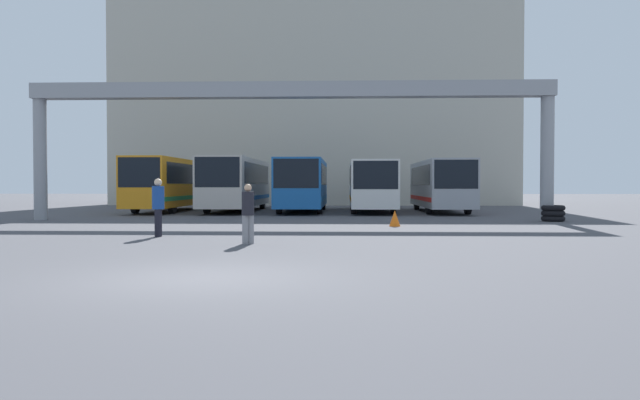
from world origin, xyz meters
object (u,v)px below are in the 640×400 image
at_px(pedestrian_near_left, 248,212).
at_px(traffic_cone, 395,218).
at_px(bus_slot_0, 169,181).
at_px(bus_slot_4, 440,183).
at_px(tire_stack, 553,213).
at_px(bus_slot_3, 371,183).
at_px(bus_slot_2, 303,182).
at_px(bus_slot_1, 237,181).
at_px(pedestrian_mid_right, 158,206).

xyz_separation_m(pedestrian_near_left, traffic_cone, (4.64, 7.35, -0.56)).
distance_m(bus_slot_0, bus_slot_4, 16.51).
height_order(bus_slot_4, tire_stack, bus_slot_4).
bearing_deg(bus_slot_3, bus_slot_2, -174.76).
xyz_separation_m(bus_slot_3, tire_stack, (7.70, -9.83, -1.36)).
bearing_deg(bus_slot_4, bus_slot_0, 178.96).
bearing_deg(bus_slot_0, traffic_cone, -46.43).
relative_size(bus_slot_3, traffic_cone, 18.17).
bearing_deg(bus_slot_0, bus_slot_2, -1.97).
bearing_deg(bus_slot_4, bus_slot_2, 179.90).
bearing_deg(bus_slot_1, tire_stack, -32.27).
xyz_separation_m(bus_slot_4, tire_stack, (3.58, -9.44, -1.38)).
distance_m(bus_slot_2, tire_stack, 15.21).
bearing_deg(traffic_cone, bus_slot_1, 122.11).
height_order(bus_slot_2, bus_slot_4, bus_slot_2).
xyz_separation_m(bus_slot_3, bus_slot_4, (4.13, -0.39, 0.03)).
bearing_deg(tire_stack, pedestrian_near_left, -137.39).
xyz_separation_m(bus_slot_0, pedestrian_mid_right, (4.92, -18.55, -0.86)).
bearing_deg(pedestrian_near_left, bus_slot_2, 61.51).
relative_size(bus_slot_1, traffic_cone, 18.95).
xyz_separation_m(bus_slot_0, traffic_cone, (12.75, -13.40, -1.52)).
bearing_deg(bus_slot_4, pedestrian_mid_right, -122.41).
xyz_separation_m(bus_slot_2, bus_slot_4, (8.25, -0.01, -0.03)).
bearing_deg(bus_slot_1, pedestrian_mid_right, -87.59).
bearing_deg(bus_slot_3, pedestrian_mid_right, -111.80).
bearing_deg(bus_slot_0, pedestrian_near_left, -68.66).
bearing_deg(bus_slot_2, bus_slot_3, 5.24).
xyz_separation_m(bus_slot_3, pedestrian_near_left, (-4.27, -20.85, -0.84)).
distance_m(bus_slot_0, bus_slot_3, 12.38).
bearing_deg(bus_slot_0, bus_slot_1, 4.70).
distance_m(bus_slot_1, bus_slot_3, 8.26).
distance_m(bus_slot_2, traffic_cone, 13.94).
height_order(bus_slot_0, bus_slot_2, bus_slot_0).
xyz_separation_m(bus_slot_1, bus_slot_4, (12.38, -0.64, -0.09)).
relative_size(bus_slot_3, tire_stack, 11.05).
height_order(bus_slot_0, pedestrian_mid_right, bus_slot_0).
bearing_deg(bus_slot_4, pedestrian_near_left, -112.32).
bearing_deg(bus_slot_3, bus_slot_1, 178.30).
xyz_separation_m(bus_slot_4, pedestrian_mid_right, (-11.58, -18.25, -0.77)).
bearing_deg(pedestrian_near_left, traffic_cone, 29.65).
distance_m(bus_slot_4, pedestrian_mid_right, 21.63).
distance_m(bus_slot_3, pedestrian_mid_right, 20.09).
distance_m(bus_slot_3, bus_slot_4, 4.14).
height_order(bus_slot_1, traffic_cone, bus_slot_1).
bearing_deg(traffic_cone, bus_slot_4, 74.00).
relative_size(bus_slot_1, tire_stack, 11.52).
relative_size(bus_slot_3, pedestrian_near_left, 6.94).
height_order(pedestrian_mid_right, traffic_cone, pedestrian_mid_right).
distance_m(bus_slot_1, bus_slot_4, 12.40).
xyz_separation_m(bus_slot_4, traffic_cone, (-3.76, -13.10, -1.43)).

